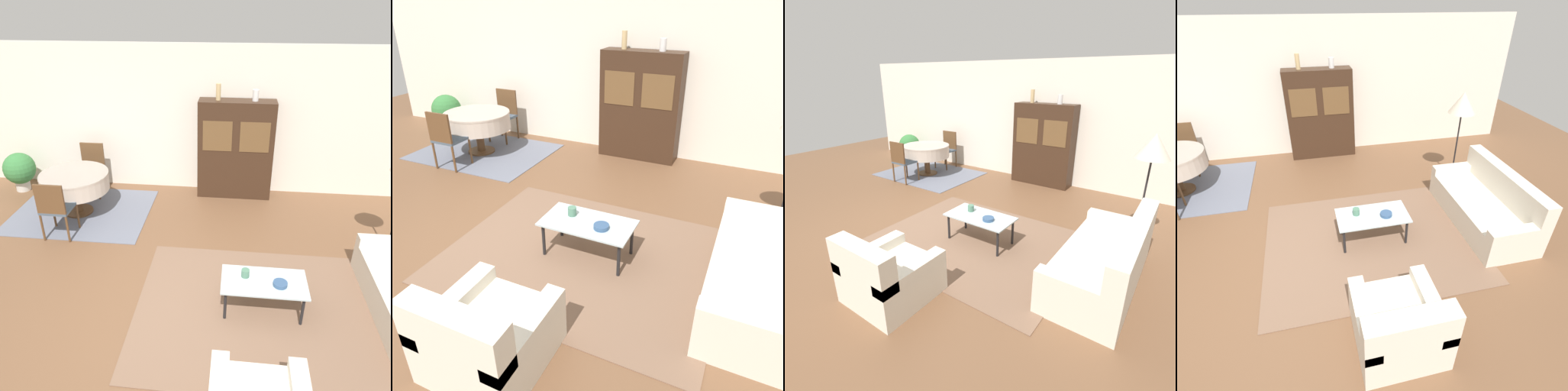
# 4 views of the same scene
# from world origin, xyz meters

# --- Properties ---
(ground_plane) EXTENTS (14.00, 14.00, 0.00)m
(ground_plane) POSITION_xyz_m (0.00, 0.00, 0.00)
(ground_plane) COLOR brown
(wall_back) EXTENTS (10.00, 0.06, 2.70)m
(wall_back) POSITION_xyz_m (0.00, 3.63, 1.35)
(wall_back) COLOR silver
(wall_back) RESTS_ON ground_plane
(area_rug) EXTENTS (2.97, 2.37, 0.01)m
(area_rug) POSITION_xyz_m (1.09, 0.29, 0.01)
(area_rug) COLOR brown
(area_rug) RESTS_ON ground_plane
(dining_rug) EXTENTS (2.34, 1.83, 0.01)m
(dining_rug) POSITION_xyz_m (-1.92, 2.39, 0.01)
(dining_rug) COLOR slate
(dining_rug) RESTS_ON ground_plane
(couch) EXTENTS (0.85, 1.94, 0.83)m
(couch) POSITION_xyz_m (2.91, 0.39, 0.29)
(couch) COLOR silver
(couch) RESTS_ON ground_plane
(armchair) EXTENTS (0.84, 0.88, 0.80)m
(armchair) POSITION_xyz_m (1.02, -1.29, 0.29)
(armchair) COLOR silver
(armchair) RESTS_ON ground_plane
(coffee_table) EXTENTS (1.00, 0.53, 0.42)m
(coffee_table) POSITION_xyz_m (1.12, 0.33, 0.38)
(coffee_table) COLOR black
(coffee_table) RESTS_ON area_rug
(display_cabinet) EXTENTS (1.35, 0.41, 1.80)m
(display_cabinet) POSITION_xyz_m (0.71, 3.38, 0.90)
(display_cabinet) COLOR #382316
(display_cabinet) RESTS_ON ground_plane
(dining_chair_far) EXTENTS (0.44, 0.44, 0.96)m
(dining_chair_far) POSITION_xyz_m (-1.97, 3.16, 0.55)
(dining_chair_far) COLOR brown
(dining_chair_far) RESTS_ON dining_rug
(floor_lamp) EXTENTS (0.47, 0.47, 1.63)m
(floor_lamp) POSITION_xyz_m (3.04, 1.75, 1.41)
(floor_lamp) COLOR black
(floor_lamp) RESTS_ON ground_plane
(cup) EXTENTS (0.10, 0.10, 0.10)m
(cup) POSITION_xyz_m (0.91, 0.39, 0.47)
(cup) COLOR #4C7A60
(cup) RESTS_ON coffee_table
(bowl) EXTENTS (0.16, 0.16, 0.05)m
(bowl) POSITION_xyz_m (1.30, 0.28, 0.45)
(bowl) COLOR #33517A
(bowl) RESTS_ON coffee_table
(vase_tall) EXTENTS (0.08, 0.08, 0.28)m
(vase_tall) POSITION_xyz_m (0.38, 3.38, 1.94)
(vase_tall) COLOR tan
(vase_tall) RESTS_ON display_cabinet
(vase_short) EXTENTS (0.10, 0.10, 0.19)m
(vase_short) POSITION_xyz_m (1.01, 3.38, 1.90)
(vase_short) COLOR white
(vase_short) RESTS_ON display_cabinet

